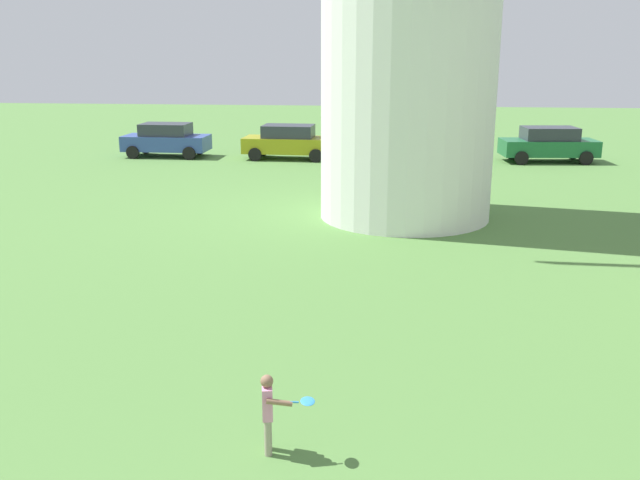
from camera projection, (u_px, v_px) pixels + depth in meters
name	position (u px, v px, depth m)	size (l,w,h in m)	color
player_far	(270.00, 409.00, 8.62)	(0.71, 0.35, 1.06)	#9E937F
parked_car_blue	(166.00, 139.00, 32.75)	(3.98, 1.92, 1.56)	#334C99
parked_car_mustard	(288.00, 141.00, 32.03)	(4.15, 1.98, 1.56)	#999919
parked_car_black	(422.00, 144.00, 31.25)	(4.15, 1.96, 1.56)	#1E232D
parked_car_green	(549.00, 144.00, 31.19)	(4.32, 2.21, 1.56)	#1E6638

